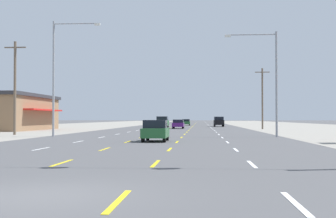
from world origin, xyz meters
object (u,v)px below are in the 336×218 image
object	(u,v)px
sedan_center_turn_near	(178,124)
suv_inner_left_mid	(162,122)
sedan_center_turn_far	(186,122)
streetlight_left_row_0	(58,70)
sedan_far_left_farther	(165,121)
streetlight_right_row_0	(271,75)
hatchback_center_turn_nearest	(156,131)
suv_far_right_midfar	(219,121)

from	to	relation	value
sedan_center_turn_near	suv_inner_left_mid	bearing A→B (deg)	116.74
sedan_center_turn_far	streetlight_left_row_0	distance (m)	63.42
sedan_center_turn_far	sedan_far_left_farther	xyz separation A→B (m)	(-6.90, 27.00, 0.00)
streetlight_left_row_0	streetlight_right_row_0	xyz separation A→B (m)	(19.35, -0.00, -0.62)
hatchback_center_turn_nearest	streetlight_left_row_0	size ratio (longest dim) A/B	0.37
suv_inner_left_mid	suv_far_right_midfar	bearing A→B (deg)	47.90
sedan_center_turn_near	streetlight_right_row_0	xyz separation A→B (m)	(9.83, -31.72, 4.78)
suv_inner_left_mid	streetlight_left_row_0	size ratio (longest dim) A/B	0.46
hatchback_center_turn_nearest	streetlight_left_row_0	bearing A→B (deg)	139.48
suv_far_right_midfar	streetlight_left_row_0	size ratio (longest dim) A/B	0.46
hatchback_center_turn_nearest	sedan_center_turn_near	world-z (taller)	hatchback_center_turn_nearest
sedan_center_turn_far	suv_inner_left_mid	bearing A→B (deg)	-97.76
hatchback_center_turn_nearest	suv_inner_left_mid	distance (m)	46.42
sedan_center_turn_far	streetlight_right_row_0	distance (m)	63.34
sedan_center_turn_near	suv_far_right_midfar	distance (m)	18.87
suv_far_right_midfar	sedan_center_turn_near	bearing A→B (deg)	-112.31
suv_inner_left_mid	streetlight_right_row_0	xyz separation A→B (m)	(12.91, -37.84, 4.51)
sedan_far_left_farther	streetlight_left_row_0	distance (m)	89.64
sedan_center_turn_near	streetlight_left_row_0	size ratio (longest dim) A/B	0.42
streetlight_left_row_0	sedan_center_turn_far	bearing A→B (deg)	81.08
sedan_center_turn_far	streetlight_left_row_0	bearing A→B (deg)	-98.92
suv_far_right_midfar	sedan_far_left_farther	bearing A→B (deg)	108.92
suv_inner_left_mid	streetlight_right_row_0	distance (m)	40.23
suv_far_right_midfar	sedan_center_turn_far	size ratio (longest dim) A/B	1.09
suv_inner_left_mid	sedan_far_left_farther	xyz separation A→B (m)	(-3.55, 51.59, -0.27)
sedan_center_turn_near	streetlight_left_row_0	xyz separation A→B (m)	(-9.53, -31.72, 5.40)
sedan_center_turn_far	streetlight_right_row_0	bearing A→B (deg)	-81.30
sedan_center_turn_far	sedan_far_left_farther	bearing A→B (deg)	104.34
suv_far_right_midfar	sedan_center_turn_far	xyz separation A→B (m)	(-6.89, 13.26, -0.27)
suv_inner_left_mid	sedan_center_turn_far	bearing A→B (deg)	82.24
sedan_center_turn_near	sedan_center_turn_far	size ratio (longest dim) A/B	1.00
suv_far_right_midfar	streetlight_right_row_0	bearing A→B (deg)	-86.90
hatchback_center_turn_nearest	sedan_center_turn_near	distance (m)	40.17
hatchback_center_turn_nearest	suv_inner_left_mid	bearing A→B (deg)	94.25
hatchback_center_turn_nearest	sedan_far_left_farther	xyz separation A→B (m)	(-6.99, 97.88, -0.03)
suv_far_right_midfar	sedan_center_turn_far	bearing A→B (deg)	117.47
sedan_center_turn_near	sedan_center_turn_far	world-z (taller)	same
suv_inner_left_mid	streetlight_right_row_0	size ratio (longest dim) A/B	0.52
sedan_center_turn_far	sedan_far_left_farther	world-z (taller)	same
hatchback_center_turn_nearest	suv_far_right_midfar	distance (m)	58.02
sedan_center_turn_near	suv_inner_left_mid	world-z (taller)	suv_inner_left_mid
sedan_center_turn_near	suv_far_right_midfar	size ratio (longest dim) A/B	0.92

